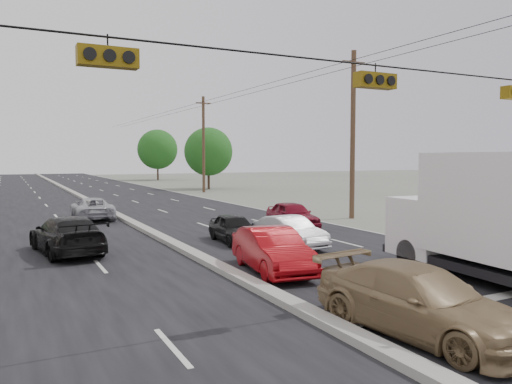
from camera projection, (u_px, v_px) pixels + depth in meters
ground at (319, 322)px, 11.17m from camera, size 200.00×200.00×0.00m
road_surface at (97, 206)px, 37.88m from camera, size 20.00×160.00×0.02m
center_median at (97, 205)px, 37.88m from camera, size 0.50×160.00×0.20m
utility_pole_right_b at (353, 134)px, 29.80m from camera, size 1.60×0.30×10.00m
utility_pole_right_c at (204, 144)px, 52.05m from camera, size 1.60×0.30×10.00m
traffic_signals at (372, 79)px, 11.42m from camera, size 25.00×0.30×0.54m
tree_right_mid at (208, 152)px, 57.68m from camera, size 5.60×5.60×7.14m
tree_right_far at (158, 149)px, 80.35m from camera, size 6.40×6.40×8.16m
box_truck at (503, 217)px, 14.45m from camera, size 3.14×7.71×3.83m
tan_sedan at (420, 302)px, 10.31m from camera, size 2.61×5.09×1.41m
red_sedan at (272, 251)px, 15.96m from camera, size 2.07×4.45×1.41m
queue_car_a at (234, 229)px, 21.56m from camera, size 1.65×3.66×1.22m
queue_car_b at (290, 232)px, 20.42m from camera, size 1.57×3.88×1.25m
queue_car_e at (292, 215)px, 25.68m from camera, size 2.10×4.24×1.39m
oncoming_near at (67, 235)px, 19.02m from camera, size 2.66×5.20×1.44m
oncoming_far at (92, 209)px, 29.49m from camera, size 2.26×4.69×1.29m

